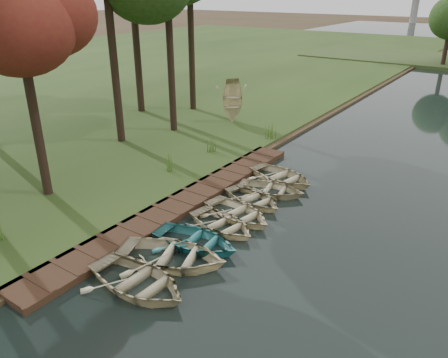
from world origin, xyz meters
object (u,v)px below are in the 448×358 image
Objects in this scene: boardwalk at (182,203)px; stored_rowboat at (232,118)px; rowboat_2 at (196,239)px; rowboat_1 at (172,253)px; rowboat_0 at (138,279)px.

stored_rowboat is (-4.94, 11.25, 0.46)m from boardwalk.
stored_rowboat reaches higher than rowboat_2.
rowboat_2 is at bearing -108.62° from stored_rowboat.
rowboat_1 is at bearing -54.58° from boardwalk.
rowboat_2 is (2.54, -2.28, 0.25)m from boardwalk.
boardwalk is 4.79× the size of rowboat_2.
stored_rowboat is at bearing 113.70° from boardwalk.
boardwalk is 5.81m from rowboat_0.
rowboat_0 is at bearing 161.95° from rowboat_1.
rowboat_2 is at bearing -19.42° from rowboat_1.
rowboat_0 is 1.66m from rowboat_1.
stored_rowboat is at bearing 7.95° from rowboat_1.
stored_rowboat reaches higher than rowboat_0.
rowboat_1 is (2.52, -3.55, 0.30)m from boardwalk.
rowboat_0 is at bearing -113.11° from stored_rowboat.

